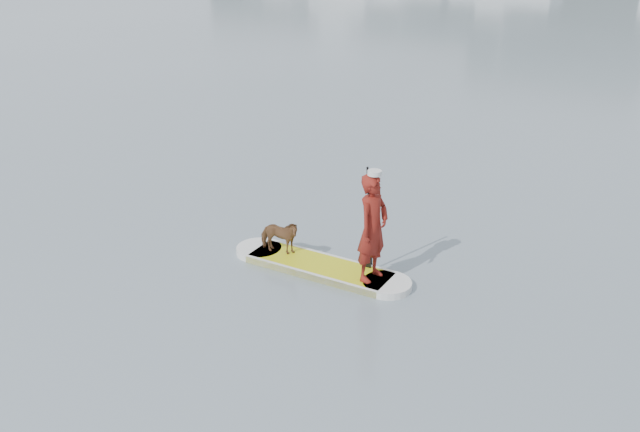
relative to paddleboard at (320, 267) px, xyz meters
The scene contains 6 objects.
ground 1.78m from the paddleboard, 141.23° to the right, with size 140.00×140.00×0.00m, color slate.
paddleboard is the anchor object (origin of this frame).
paddler 1.35m from the paddleboard, ahead, with size 0.65×0.43×1.78m, color maroon.
white_cap 2.11m from the paddleboard, ahead, with size 0.22×0.22×0.07m, color silver.
dog 0.90m from the paddleboard, behind, with size 0.34×0.74×0.63m, color #53351C.
paddle 1.10m from the paddleboard, 24.44° to the left, with size 0.10×0.30×2.00m.
Camera 1 is at (7.31, -7.75, 5.73)m, focal length 40.00 mm.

